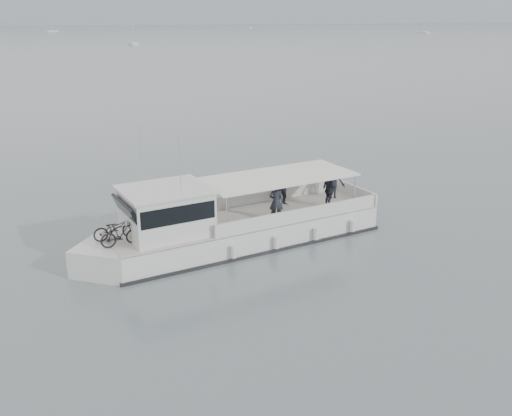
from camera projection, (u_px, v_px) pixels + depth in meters
name	position (u px, v px, depth m)	size (l,w,h in m)	color
ground	(133.00, 243.00, 26.21)	(1400.00, 1400.00, 0.00)	slate
headland	(61.00, 9.00, 525.26)	(1400.00, 90.00, 28.00)	#939EA8
tour_boat	(221.00, 226.00, 25.45)	(14.50, 5.92, 6.05)	silver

